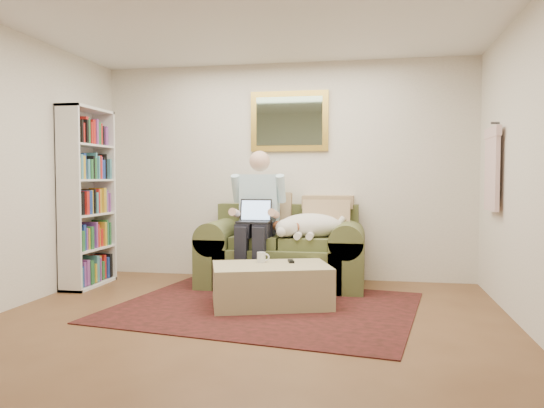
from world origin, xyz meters
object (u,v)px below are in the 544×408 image
(laptop, at_px, (255,216))
(coffee_mug, at_px, (261,257))
(bookshelf, at_px, (87,197))
(ottoman, at_px, (271,285))
(seated_man, at_px, (256,219))
(sleeping_dog, at_px, (311,226))
(sofa, at_px, (283,258))

(laptop, bearing_deg, coffee_mug, -71.82)
(coffee_mug, height_order, bookshelf, bookshelf)
(ottoman, relative_size, coffee_mug, 10.89)
(seated_man, height_order, ottoman, seated_man)
(sleeping_dog, bearing_deg, coffee_mug, -117.91)
(ottoman, height_order, coffee_mug, coffee_mug)
(sleeping_dog, relative_size, ottoman, 0.69)
(sofa, height_order, ottoman, sofa)
(sleeping_dog, height_order, coffee_mug, sleeping_dog)
(sofa, xyz_separation_m, laptop, (-0.27, -0.24, 0.49))
(coffee_mug, xyz_separation_m, bookshelf, (-2.09, 0.44, 0.55))
(sofa, xyz_separation_m, seated_man, (-0.27, -0.17, 0.45))
(seated_man, relative_size, laptop, 4.33)
(sofa, bearing_deg, ottoman, -87.17)
(ottoman, bearing_deg, laptop, 113.67)
(seated_man, bearing_deg, sofa, 31.45)
(seated_man, relative_size, bookshelf, 0.76)
(ottoman, distance_m, coffee_mug, 0.30)
(sofa, relative_size, ottoman, 1.67)
(sofa, relative_size, laptop, 5.15)
(ottoman, bearing_deg, coffee_mug, 134.49)
(sofa, height_order, coffee_mug, sofa)
(sofa, bearing_deg, bookshelf, -169.30)
(bookshelf, bearing_deg, coffee_mug, -11.79)
(sleeping_dog, bearing_deg, bookshelf, -172.75)
(seated_man, distance_m, bookshelf, 1.92)
(seated_man, xyz_separation_m, bookshelf, (-1.89, -0.24, 0.24))
(seated_man, distance_m, coffee_mug, 0.77)
(seated_man, bearing_deg, ottoman, -68.20)
(laptop, height_order, coffee_mug, laptop)
(sofa, bearing_deg, laptop, -138.98)
(sofa, bearing_deg, coffee_mug, -94.93)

